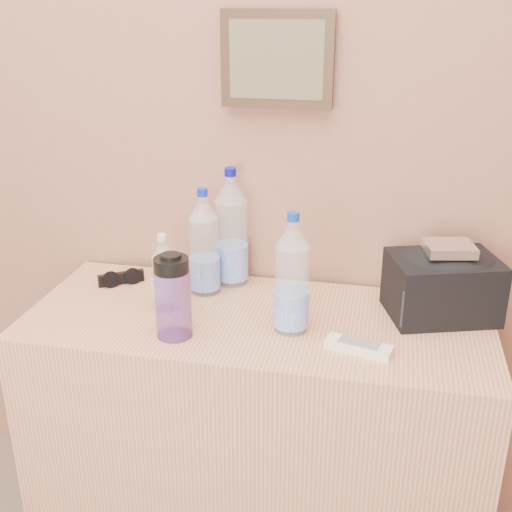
{
  "coord_description": "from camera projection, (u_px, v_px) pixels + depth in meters",
  "views": [
    {
      "loc": [
        0.54,
        0.25,
        1.56
      ],
      "look_at": [
        0.23,
        1.71,
        0.95
      ],
      "focal_mm": 45.0,
      "sensor_mm": 36.0,
      "label": 1
    }
  ],
  "objects": [
    {
      "name": "foil_packet",
      "position": [
        449.0,
        248.0,
        1.62
      ],
      "size": [
        0.14,
        0.12,
        0.03
      ],
      "primitive_type": "cube",
      "rotation": [
        0.0,
        0.0,
        0.21
      ],
      "color": "silver",
      "rests_on": "toiletry_bag"
    },
    {
      "name": "pet_large_c",
      "position": [
        204.0,
        247.0,
        1.79
      ],
      "size": [
        0.08,
        0.08,
        0.31
      ],
      "rotation": [
        0.0,
        0.0,
        0.34
      ],
      "color": "silver",
      "rests_on": "dresser"
    },
    {
      "name": "dresser",
      "position": [
        257.0,
        435.0,
        1.84
      ],
      "size": [
        1.23,
        0.51,
        0.77
      ],
      "primitive_type": "cube",
      "color": "#A57B4B",
      "rests_on": "ground"
    },
    {
      "name": "ac_remote",
      "position": [
        359.0,
        347.0,
        1.53
      ],
      "size": [
        0.17,
        0.09,
        0.02
      ],
      "primitive_type": "cube",
      "rotation": [
        0.0,
        0.0,
        -0.24
      ],
      "color": "silver",
      "rests_on": "dresser"
    },
    {
      "name": "picture_frame",
      "position": [
        277.0,
        59.0,
        1.69
      ],
      "size": [
        0.3,
        0.03,
        0.25
      ],
      "primitive_type": null,
      "color": "#382311",
      "rests_on": "room_shell"
    },
    {
      "name": "pet_small",
      "position": [
        164.0,
        277.0,
        1.71
      ],
      "size": [
        0.06,
        0.06,
        0.21
      ],
      "rotation": [
        0.0,
        0.0,
        0.34
      ],
      "color": "silver",
      "rests_on": "dresser"
    },
    {
      "name": "sunglasses",
      "position": [
        121.0,
        278.0,
        1.89
      ],
      "size": [
        0.14,
        0.12,
        0.03
      ],
      "primitive_type": null,
      "rotation": [
        0.0,
        0.0,
        0.6
      ],
      "color": "black",
      "rests_on": "dresser"
    },
    {
      "name": "toiletry_bag",
      "position": [
        443.0,
        283.0,
        1.68
      ],
      "size": [
        0.32,
        0.27,
        0.18
      ],
      "primitive_type": null,
      "rotation": [
        0.0,
        0.0,
        0.32
      ],
      "color": "black",
      "rests_on": "dresser"
    },
    {
      "name": "pet_large_d",
      "position": [
        292.0,
        280.0,
        1.58
      ],
      "size": [
        0.09,
        0.09,
        0.31
      ],
      "rotation": [
        0.0,
        0.0,
        -0.04
      ],
      "color": "white",
      "rests_on": "dresser"
    },
    {
      "name": "nalgene_bottle",
      "position": [
        173.0,
        296.0,
        1.57
      ],
      "size": [
        0.09,
        0.09,
        0.22
      ],
      "rotation": [
        0.0,
        0.0,
        0.01
      ],
      "color": "#713A94",
      "rests_on": "dresser"
    },
    {
      "name": "pet_large_b",
      "position": [
        231.0,
        233.0,
        1.85
      ],
      "size": [
        0.09,
        0.09,
        0.35
      ],
      "rotation": [
        0.0,
        0.0,
        -0.01
      ],
      "color": "silver",
      "rests_on": "dresser"
    }
  ]
}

